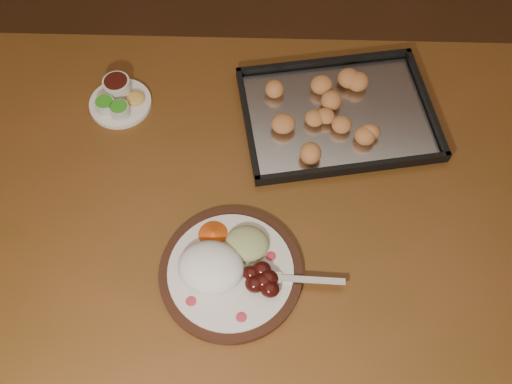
# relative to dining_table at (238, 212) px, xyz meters

# --- Properties ---
(ground) EXTENTS (4.00, 4.00, 0.00)m
(ground) POSITION_rel_dining_table_xyz_m (0.08, 0.20, -0.65)
(ground) COLOR brown
(ground) RESTS_ON ground
(dining_table) EXTENTS (1.63, 1.14, 0.75)m
(dining_table) POSITION_rel_dining_table_xyz_m (0.00, 0.00, 0.00)
(dining_table) COLOR brown
(dining_table) RESTS_ON ground
(dinner_plate) EXTENTS (0.36, 0.28, 0.07)m
(dinner_plate) POSITION_rel_dining_table_xyz_m (0.02, -0.18, 0.12)
(dinner_plate) COLOR black
(dinner_plate) RESTS_ON dining_table
(condiment_saucer) EXTENTS (0.14, 0.14, 0.05)m
(condiment_saucer) POSITION_rel_dining_table_xyz_m (-0.32, 0.18, 0.11)
(condiment_saucer) COLOR white
(condiment_saucer) RESTS_ON dining_table
(baking_tray) EXTENTS (0.51, 0.44, 0.04)m
(baking_tray) POSITION_rel_dining_table_xyz_m (0.19, 0.24, 0.11)
(baking_tray) COLOR black
(baking_tray) RESTS_ON dining_table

